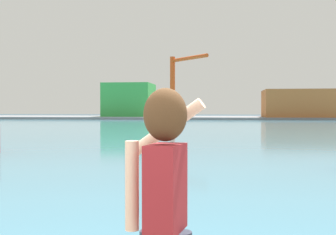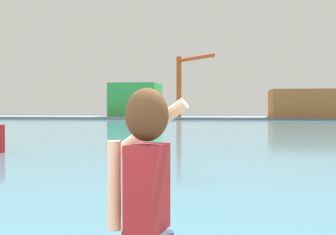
{
  "view_description": "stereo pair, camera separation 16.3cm",
  "coord_description": "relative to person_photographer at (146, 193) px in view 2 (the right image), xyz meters",
  "views": [
    {
      "loc": [
        0.86,
        -2.18,
        2.18
      ],
      "look_at": [
        -0.41,
        7.63,
        1.98
      ],
      "focal_mm": 46.92,
      "sensor_mm": 36.0,
      "label": 1
    },
    {
      "loc": [
        1.03,
        -2.15,
        2.18
      ],
      "look_at": [
        -0.41,
        7.63,
        1.98
      ],
      "focal_mm": 46.92,
      "sensor_mm": 36.0,
      "label": 2
    }
  ],
  "objects": [
    {
      "name": "ground_plane",
      "position": [
        -0.48,
        49.4,
        -1.64
      ],
      "size": [
        220.0,
        220.0,
        0.0
      ],
      "primitive_type": "plane",
      "color": "#334751"
    },
    {
      "name": "harbor_water",
      "position": [
        -0.48,
        51.4,
        -1.63
      ],
      "size": [
        140.0,
        100.0,
        0.02
      ],
      "primitive_type": "cube",
      "color": "teal",
      "rests_on": "ground_plane"
    },
    {
      "name": "warehouse_right",
      "position": [
        15.34,
        87.87,
        1.56
      ],
      "size": [
        14.45,
        11.37,
        5.45
      ],
      "primitive_type": "cube",
      "color": "#B26633",
      "rests_on": "far_shore_dock"
    },
    {
      "name": "person_photographer",
      "position": [
        0.0,
        0.0,
        0.0
      ],
      "size": [
        0.53,
        0.56,
        1.74
      ],
      "rotation": [
        0.0,
        0.0,
        1.4
      ],
      "color": "#2D3342",
      "rests_on": "quay_promenade"
    },
    {
      "name": "warehouse_left",
      "position": [
        -20.36,
        91.16,
        2.41
      ],
      "size": [
        10.09,
        10.48,
        7.14
      ],
      "primitive_type": "cube",
      "color": "green",
      "rests_on": "far_shore_dock"
    },
    {
      "name": "port_crane",
      "position": [
        -8.88,
        82.64,
        6.44
      ],
      "size": [
        7.95,
        8.88,
        12.01
      ],
      "color": "#D84C19",
      "rests_on": "far_shore_dock"
    },
    {
      "name": "far_shore_dock",
      "position": [
        -0.48,
        91.4,
        -1.4
      ],
      "size": [
        140.0,
        20.0,
        0.48
      ],
      "primitive_type": "cube",
      "color": "gray",
      "rests_on": "ground_plane"
    }
  ]
}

